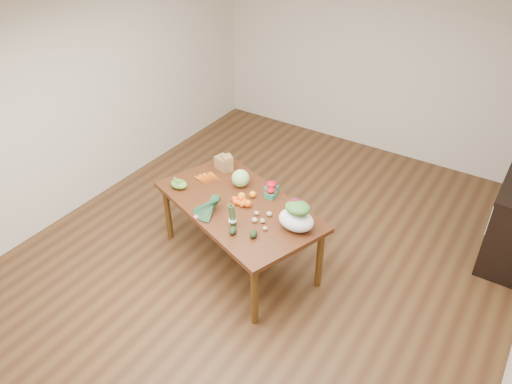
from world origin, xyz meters
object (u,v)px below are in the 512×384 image
Objects in this scene: mandarin_cluster at (241,200)px; kale_bunch at (205,208)px; paper_bag at (224,162)px; asparagus_bundle at (232,215)px; dining_table at (239,233)px; cabbage at (241,178)px; salad_bag at (296,217)px.

kale_bunch reaches higher than mandarin_cluster.
asparagus_bundle is (0.68, -0.80, 0.04)m from paper_bag.
mandarin_cluster is (0.02, 0.02, 0.42)m from dining_table.
cabbage is 0.55× the size of salad_bag.
salad_bag is at bearing -22.72° from paper_bag.
salad_bag is (0.86, 0.29, 0.06)m from kale_bunch.
asparagus_bundle reaches higher than paper_bag.
kale_bunch is at bearing -119.61° from mandarin_cluster.
paper_bag is 0.87m from kale_bunch.
asparagus_bundle is (0.32, -0.61, 0.03)m from cabbage.
paper_bag is 1.31m from salad_bag.
dining_table is 9.81× the size of mandarin_cluster.
mandarin_cluster is at bearing 72.48° from dining_table.
mandarin_cluster is (0.54, -0.46, -0.04)m from paper_bag.
mandarin_cluster is 0.39m from kale_bunch.
dining_table is at bearing 135.17° from asparagus_bundle.
dining_table is 0.61m from asparagus_bundle.
paper_bag is 0.99× the size of asparagus_bundle.
paper_bag reaches higher than dining_table.
asparagus_bundle is (0.33, -0.00, 0.05)m from kale_bunch.
paper_bag is at bearing 149.92° from asparagus_bundle.
dining_table is at bearing 177.56° from salad_bag.
salad_bag reaches higher than asparagus_bundle.
paper_bag is at bearing 139.76° from mandarin_cluster.
kale_bunch is (-0.18, -0.32, 0.45)m from dining_table.
asparagus_bundle is 0.60m from salad_bag.
paper_bag is 1.37× the size of mandarin_cluster.
dining_table is 0.85m from paper_bag.
paper_bag reaches higher than mandarin_cluster.
asparagus_bundle is (0.15, -0.32, 0.50)m from dining_table.
kale_bunch is 0.34m from asparagus_bundle.
cabbage is at bearing 124.12° from mandarin_cluster.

